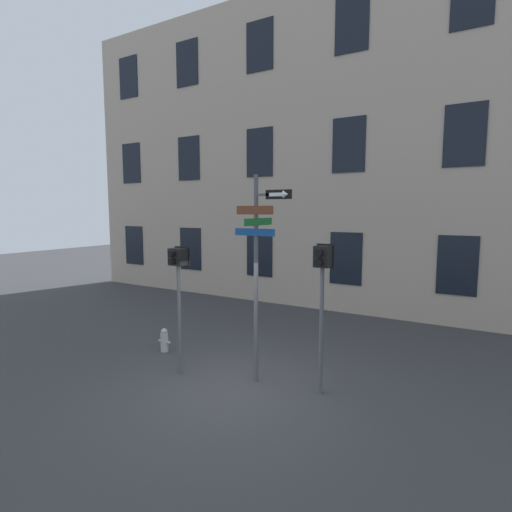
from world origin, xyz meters
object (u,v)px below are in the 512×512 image
object	(u,v)px
street_sign_pole	(258,261)
pedestrian_signal_left	(178,275)
pedestrian_signal_right	(322,279)
fire_hydrant	(164,340)

from	to	relation	value
street_sign_pole	pedestrian_signal_left	xyz separation A→B (m)	(-1.69, -0.49, -0.35)
pedestrian_signal_right	fire_hydrant	bearing A→B (deg)	177.39
street_sign_pole	fire_hydrant	size ratio (longest dim) A/B	7.13
street_sign_pole	pedestrian_signal_left	distance (m)	1.80
street_sign_pole	pedestrian_signal_left	world-z (taller)	street_sign_pole
pedestrian_signal_left	pedestrian_signal_right	world-z (taller)	pedestrian_signal_right
pedestrian_signal_right	fire_hydrant	distance (m)	4.70
street_sign_pole	pedestrian_signal_right	world-z (taller)	street_sign_pole
pedestrian_signal_left	pedestrian_signal_right	bearing A→B (deg)	12.11
street_sign_pole	pedestrian_signal_right	size ratio (longest dim) A/B	1.46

